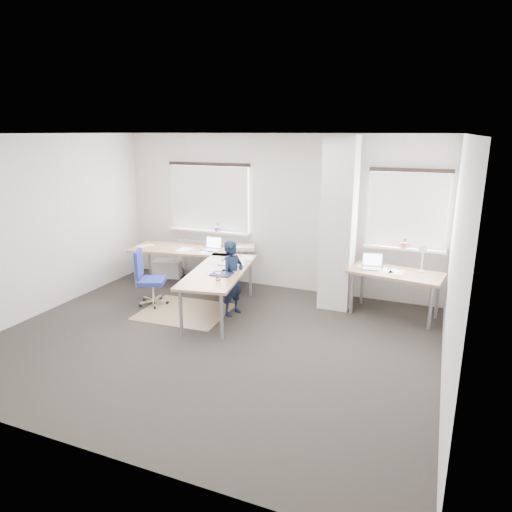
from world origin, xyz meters
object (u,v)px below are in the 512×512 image
at_px(desk_main, 205,260).
at_px(task_chair, 151,290).
at_px(person, 233,278).
at_px(desk_side, 396,275).

xyz_separation_m(desk_main, task_chair, (-0.71, -0.61, -0.43)).
relative_size(desk_main, task_chair, 2.99).
bearing_deg(desk_main, person, -41.79).
bearing_deg(task_chair, desk_main, 19.11).
bearing_deg(desk_side, task_chair, -155.52).
bearing_deg(task_chair, desk_side, -6.66).
bearing_deg(desk_side, person, -150.13).
bearing_deg(person, task_chair, 110.57).
xyz_separation_m(desk_side, task_chair, (-3.84, -1.04, -0.42)).
bearing_deg(person, desk_side, -54.69).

